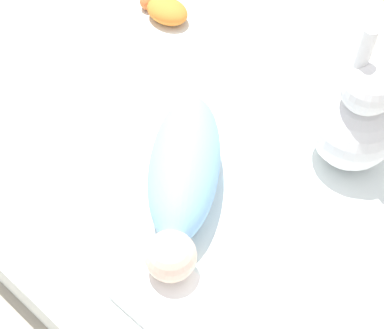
% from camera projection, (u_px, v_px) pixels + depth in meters
% --- Properties ---
extents(ground_plane, '(12.00, 12.00, 0.00)m').
position_uv_depth(ground_plane, '(199.00, 204.00, 1.52)').
color(ground_plane, '#B2A893').
extents(bed_mattress, '(1.30, 1.03, 0.16)m').
position_uv_depth(bed_mattress, '(200.00, 188.00, 1.45)').
color(bed_mattress, white).
rests_on(bed_mattress, ground_plane).
extents(burp_cloth, '(0.25, 0.16, 0.02)m').
position_uv_depth(burp_cloth, '(175.00, 304.00, 1.15)').
color(burp_cloth, white).
rests_on(burp_cloth, bed_mattress).
extents(swaddled_baby, '(0.40, 0.49, 0.16)m').
position_uv_depth(swaddled_baby, '(182.00, 173.00, 1.28)').
color(swaddled_baby, '#7FB7E5').
rests_on(swaddled_baby, bed_mattress).
extents(bunny_plush, '(0.21, 0.21, 0.40)m').
position_uv_depth(bunny_plush, '(357.00, 122.00, 1.31)').
color(bunny_plush, white).
rests_on(bunny_plush, bed_mattress).
extents(turtle_plush, '(0.19, 0.11, 0.07)m').
position_uv_depth(turtle_plush, '(165.00, 10.00, 1.75)').
color(turtle_plush, orange).
rests_on(turtle_plush, bed_mattress).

